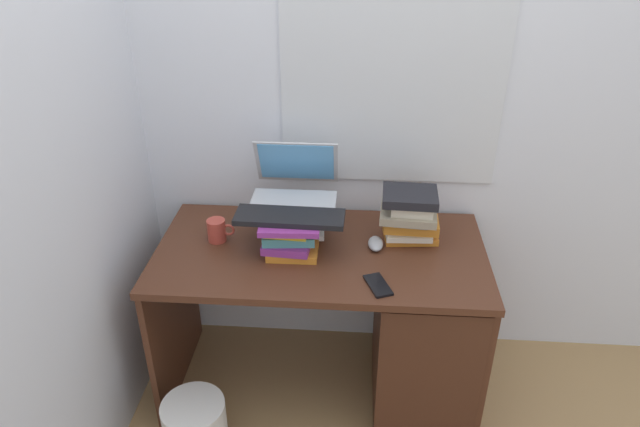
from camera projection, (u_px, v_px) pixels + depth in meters
name	position (u px, v px, depth m)	size (l,w,h in m)	color
ground_plane	(320.00, 382.00, 2.66)	(6.00, 6.00, 0.00)	#9E7A4C
wall_back	(328.00, 81.00, 2.35)	(6.00, 0.06, 2.60)	silver
wall_left	(94.00, 107.00, 2.07)	(0.05, 6.00, 2.60)	silver
desk	(398.00, 322.00, 2.42)	(1.32, 0.67, 0.73)	#4C2819
book_stack_tall	(292.00, 221.00, 2.35)	(0.26, 0.20, 0.14)	teal
book_stack_keyboard_riser	(290.00, 236.00, 2.25)	(0.24, 0.21, 0.15)	orange
book_stack_side	(410.00, 214.00, 2.32)	(0.25, 0.22, 0.22)	orange
laptop	(295.00, 186.00, 2.35)	(0.34, 0.33, 0.22)	#B7BABF
keyboard	(290.00, 217.00, 2.21)	(0.42, 0.14, 0.02)	black
computer_mouse	(376.00, 244.00, 2.31)	(0.06, 0.10, 0.04)	#A5A8AD
mug	(217.00, 230.00, 2.34)	(0.11, 0.08, 0.09)	#B23F33
cell_phone	(378.00, 285.00, 2.09)	(0.07, 0.14, 0.01)	black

